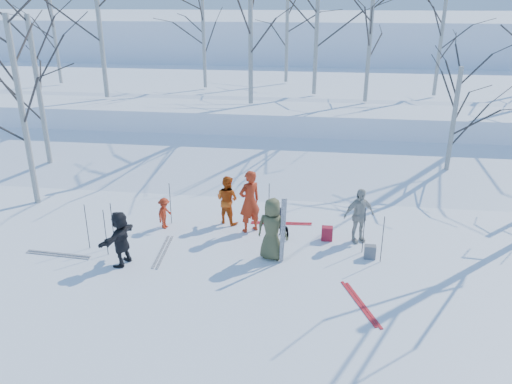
# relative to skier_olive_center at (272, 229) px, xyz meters

# --- Properties ---
(ground) EXTENTS (120.00, 120.00, 0.00)m
(ground) POSITION_rel_skier_olive_center_xyz_m (-0.64, 0.02, -0.87)
(ground) COLOR white
(ground) RESTS_ON ground
(snow_ramp) EXTENTS (70.00, 9.49, 4.12)m
(snow_ramp) POSITION_rel_skier_olive_center_xyz_m (-0.64, 7.02, -0.72)
(snow_ramp) COLOR white
(snow_ramp) RESTS_ON ground
(snow_plateau) EXTENTS (70.00, 18.00, 2.20)m
(snow_plateau) POSITION_rel_skier_olive_center_xyz_m (-0.64, 17.02, 0.13)
(snow_plateau) COLOR white
(snow_plateau) RESTS_ON ground
(far_hill) EXTENTS (90.00, 30.00, 6.00)m
(far_hill) POSITION_rel_skier_olive_center_xyz_m (-0.64, 38.02, 1.13)
(far_hill) COLOR white
(far_hill) RESTS_ON ground
(skier_olive_center) EXTENTS (0.95, 0.72, 1.73)m
(skier_olive_center) POSITION_rel_skier_olive_center_xyz_m (0.00, 0.00, 0.00)
(skier_olive_center) COLOR #484A2C
(skier_olive_center) RESTS_ON ground
(skier_red_north) EXTENTS (0.84, 0.80, 1.93)m
(skier_red_north) POSITION_rel_skier_olive_center_xyz_m (-0.84, 1.58, 0.10)
(skier_red_north) COLOR #AD2810
(skier_red_north) RESTS_ON ground
(skier_redor_behind) EXTENTS (0.93, 0.85, 1.54)m
(skier_redor_behind) POSITION_rel_skier_olive_center_xyz_m (-1.62, 2.08, -0.09)
(skier_redor_behind) COLOR #C84A0F
(skier_redor_behind) RESTS_ON ground
(skier_red_seated) EXTENTS (0.49, 0.70, 0.98)m
(skier_red_seated) POSITION_rel_skier_olive_center_xyz_m (-3.44, 1.44, -0.38)
(skier_red_seated) COLOR #AD2810
(skier_red_seated) RESTS_ON ground
(skier_cream_east) EXTENTS (1.03, 0.77, 1.62)m
(skier_cream_east) POSITION_rel_skier_olive_center_xyz_m (2.35, 1.33, -0.05)
(skier_cream_east) COLOR beige
(skier_cream_east) RESTS_ON ground
(skier_grey_west) EXTENTS (0.75, 1.46, 1.51)m
(skier_grey_west) POSITION_rel_skier_olive_center_xyz_m (-3.89, -0.86, -0.11)
(skier_grey_west) COLOR black
(skier_grey_west) RESTS_ON ground
(dog) EXTENTS (0.58, 0.67, 0.53)m
(dog) POSITION_rel_skier_olive_center_xyz_m (0.25, 1.32, -0.60)
(dog) COLOR black
(dog) RESTS_ON ground
(upright_ski_left) EXTENTS (0.11, 0.17, 1.90)m
(upright_ski_left) POSITION_rel_skier_olive_center_xyz_m (0.28, -0.29, 0.08)
(upright_ski_left) COLOR silver
(upright_ski_left) RESTS_ON ground
(upright_ski_right) EXTENTS (0.15, 0.23, 1.89)m
(upright_ski_right) POSITION_rel_skier_olive_center_xyz_m (0.33, -0.25, 0.08)
(upright_ski_right) COLOR silver
(upright_ski_right) RESTS_ON ground
(ski_pair_a) EXTENTS (0.45, 1.93, 0.02)m
(ski_pair_a) POSITION_rel_skier_olive_center_xyz_m (-5.85, -0.64, -0.86)
(ski_pair_a) COLOR silver
(ski_pair_a) RESTS_ON ground
(ski_pair_b) EXTENTS (1.48, 2.04, 0.02)m
(ski_pair_b) POSITION_rel_skier_olive_center_xyz_m (2.27, -1.91, -0.86)
(ski_pair_b) COLOR red
(ski_pair_b) RESTS_ON ground
(ski_pair_c) EXTENTS (0.48, 1.93, 0.02)m
(ski_pair_c) POSITION_rel_skier_olive_center_xyz_m (0.07, 2.22, -0.86)
(ski_pair_c) COLOR red
(ski_pair_c) RESTS_ON ground
(ski_pair_d) EXTENTS (0.48, 1.93, 0.02)m
(ski_pair_d) POSITION_rel_skier_olive_center_xyz_m (-3.04, -0.08, -0.86)
(ski_pair_d) COLOR silver
(ski_pair_d) RESTS_ON ground
(ski_pole_a) EXTENTS (0.02, 0.02, 1.34)m
(ski_pole_a) POSITION_rel_skier_olive_center_xyz_m (-5.16, -0.15, -0.20)
(ski_pole_a) COLOR black
(ski_pole_a) RESTS_ON ground
(ski_pole_b) EXTENTS (0.02, 0.02, 1.34)m
(ski_pole_b) POSITION_rel_skier_olive_center_xyz_m (-3.35, 1.77, -0.20)
(ski_pole_b) COLOR black
(ski_pole_b) RESTS_ON ground
(ski_pole_c) EXTENTS (0.02, 0.02, 1.34)m
(ski_pole_c) POSITION_rel_skier_olive_center_xyz_m (2.46, 0.65, -0.20)
(ski_pole_c) COLOR black
(ski_pole_c) RESTS_ON ground
(ski_pole_d) EXTENTS (0.02, 0.02, 1.34)m
(ski_pole_d) POSITION_rel_skier_olive_center_xyz_m (-4.50, -0.42, -0.20)
(ski_pole_d) COLOR black
(ski_pole_d) RESTS_ON ground
(ski_pole_e) EXTENTS (0.02, 0.02, 1.34)m
(ski_pole_e) POSITION_rel_skier_olive_center_xyz_m (-0.32, 2.16, -0.20)
(ski_pole_e) COLOR black
(ski_pole_e) RESTS_ON ground
(ski_pole_f) EXTENTS (0.02, 0.02, 1.34)m
(ski_pole_f) POSITION_rel_skier_olive_center_xyz_m (2.91, 0.16, -0.20)
(ski_pole_f) COLOR black
(ski_pole_f) RESTS_ON ground
(ski_pole_g) EXTENTS (0.02, 0.02, 1.34)m
(ski_pole_g) POSITION_rel_skier_olive_center_xyz_m (-4.50, 0.05, -0.20)
(ski_pole_g) COLOR black
(ski_pole_g) RESTS_ON ground
(backpack_red) EXTENTS (0.32, 0.22, 0.42)m
(backpack_red) POSITION_rel_skier_olive_center_xyz_m (1.48, 1.27, -0.66)
(backpack_red) COLOR maroon
(backpack_red) RESTS_ON ground
(backpack_grey) EXTENTS (0.30, 0.20, 0.38)m
(backpack_grey) POSITION_rel_skier_olive_center_xyz_m (2.64, 0.33, -0.68)
(backpack_grey) COLOR #5C5F64
(backpack_grey) RESTS_ON ground
(backpack_dark) EXTENTS (0.34, 0.24, 0.40)m
(backpack_dark) POSITION_rel_skier_olive_center_xyz_m (-0.12, 2.44, -0.67)
(backpack_dark) COLOR black
(backpack_dark) RESTS_ON ground
(birch_plateau_a) EXTENTS (4.92, 4.92, 6.17)m
(birch_plateau_a) POSITION_rel_skier_olive_center_xyz_m (-2.01, 9.88, 4.42)
(birch_plateau_a) COLOR silver
(birch_plateau_a) RESTS_ON snow_plateau
(birch_plateau_c) EXTENTS (5.62, 5.62, 7.17)m
(birch_plateau_c) POSITION_rel_skier_olive_center_xyz_m (-8.93, 10.41, 4.92)
(birch_plateau_c) COLOR silver
(birch_plateau_c) RESTS_ON snow_plateau
(birch_plateau_d) EXTENTS (4.96, 4.96, 6.23)m
(birch_plateau_d) POSITION_rel_skier_olive_center_xyz_m (0.70, 12.56, 4.45)
(birch_plateau_d) COLOR silver
(birch_plateau_d) RESTS_ON snow_plateau
(birch_plateau_e) EXTENTS (4.01, 4.01, 4.87)m
(birch_plateau_e) POSITION_rel_skier_olive_center_xyz_m (-13.08, 13.91, 3.77)
(birch_plateau_e) COLOR silver
(birch_plateau_e) RESTS_ON snow_plateau
(birch_plateau_f) EXTENTS (3.75, 3.75, 4.50)m
(birch_plateau_f) POSITION_rel_skier_olive_center_xyz_m (6.42, 12.95, 3.58)
(birch_plateau_f) COLOR silver
(birch_plateau_f) RESTS_ON snow_plateau
(birch_plateau_g) EXTENTS (3.79, 3.79, 4.56)m
(birch_plateau_g) POSITION_rel_skier_olive_center_xyz_m (-4.96, 13.67, 3.61)
(birch_plateau_g) COLOR silver
(birch_plateau_g) RESTS_ON snow_plateau
(birch_plateau_h) EXTENTS (4.26, 4.26, 5.23)m
(birch_plateau_h) POSITION_rel_skier_olive_center_xyz_m (-0.95, 16.05, 3.95)
(birch_plateau_h) COLOR silver
(birch_plateau_h) RESTS_ON snow_plateau
(birch_plateau_i) EXTENTS (4.26, 4.26, 5.23)m
(birch_plateau_i) POSITION_rel_skier_olive_center_xyz_m (3.05, 11.05, 3.95)
(birch_plateau_i) COLOR silver
(birch_plateau_i) RESTS_ON snow_plateau
(birch_edge_a) EXTENTS (4.92, 4.92, 6.18)m
(birch_edge_a) POSITION_rel_skier_olive_center_xyz_m (-8.44, 2.81, 2.22)
(birch_edge_a) COLOR silver
(birch_edge_a) RESTS_ON ground
(birch_edge_d) EXTENTS (4.84, 4.84, 6.05)m
(birch_edge_d) POSITION_rel_skier_olive_center_xyz_m (-9.49, 5.69, 2.16)
(birch_edge_d) COLOR silver
(birch_edge_d) RESTS_ON ground
(birch_edge_e) EXTENTS (3.67, 3.67, 4.39)m
(birch_edge_e) POSITION_rel_skier_olive_center_xyz_m (5.82, 6.34, 1.33)
(birch_edge_e) COLOR silver
(birch_edge_e) RESTS_ON ground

